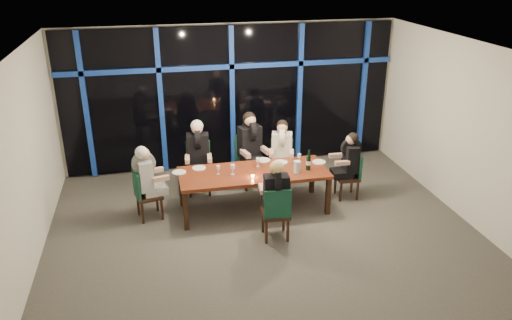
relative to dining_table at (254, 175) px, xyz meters
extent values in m
plane|color=#54504A|center=(0.00, -0.80, -0.68)|extent=(7.00, 7.00, 0.00)
cube|color=silver|center=(0.00, 2.20, 0.82)|extent=(7.00, 0.04, 3.00)
cube|color=silver|center=(0.00, -3.80, 0.82)|extent=(7.00, 0.04, 3.00)
cube|color=silver|center=(-3.50, -0.80, 0.82)|extent=(0.04, 6.00, 3.00)
cube|color=silver|center=(3.50, -0.80, 0.82)|extent=(0.04, 6.00, 3.00)
cube|color=white|center=(0.00, -0.80, 2.32)|extent=(7.00, 6.00, 0.04)
cube|color=black|center=(0.00, 2.14, 0.82)|extent=(6.86, 0.04, 2.94)
cube|color=#14379D|center=(-2.90, 2.09, 0.82)|extent=(0.10, 0.10, 2.94)
cube|color=#14379D|center=(-1.45, 2.09, 0.82)|extent=(0.10, 0.10, 2.94)
cube|color=#14379D|center=(0.00, 2.09, 0.82)|extent=(0.10, 0.10, 2.94)
cube|color=#14379D|center=(1.45, 2.09, 0.82)|extent=(0.10, 0.10, 2.94)
cube|color=#14379D|center=(2.90, 2.09, 0.82)|extent=(0.10, 0.10, 2.94)
cube|color=#14379D|center=(0.00, 2.09, 1.48)|extent=(6.86, 0.10, 0.10)
cube|color=#FF2D14|center=(1.10, 2.45, 1.47)|extent=(0.60, 0.05, 0.35)
cube|color=maroon|center=(0.00, 0.00, 0.04)|extent=(2.60, 1.00, 0.06)
cube|color=black|center=(-1.24, -0.44, -0.34)|extent=(0.08, 0.08, 0.69)
cube|color=black|center=(1.24, -0.44, -0.34)|extent=(0.08, 0.08, 0.69)
cube|color=black|center=(-1.24, 0.44, -0.34)|extent=(0.08, 0.08, 0.69)
cube|color=black|center=(1.24, 0.44, -0.34)|extent=(0.08, 0.08, 0.69)
cube|color=black|center=(-0.87, 0.90, -0.22)|extent=(0.50, 0.50, 0.06)
cube|color=#174C37|center=(-0.85, 1.10, 0.05)|extent=(0.46, 0.09, 0.51)
cube|color=black|center=(-1.06, 0.73, -0.47)|extent=(0.04, 0.04, 0.43)
cube|color=black|center=(-0.70, 0.70, -0.47)|extent=(0.04, 0.04, 0.43)
cube|color=black|center=(-1.03, 1.10, -0.47)|extent=(0.04, 0.04, 0.43)
cube|color=black|center=(-0.67, 1.06, -0.47)|extent=(0.04, 0.04, 0.43)
cube|color=black|center=(0.16, 0.99, -0.21)|extent=(0.57, 0.57, 0.06)
cube|color=#174C37|center=(0.11, 1.19, 0.08)|extent=(0.47, 0.16, 0.53)
cube|color=black|center=(0.02, 0.76, -0.46)|extent=(0.05, 0.05, 0.44)
cube|color=black|center=(0.39, 0.85, -0.46)|extent=(0.05, 0.05, 0.44)
cube|color=black|center=(-0.07, 1.13, -0.46)|extent=(0.05, 0.05, 0.44)
cube|color=black|center=(0.30, 1.22, -0.46)|extent=(0.05, 0.05, 0.44)
cube|color=black|center=(0.73, 0.81, -0.25)|extent=(0.53, 0.53, 0.06)
cube|color=#174C37|center=(0.78, 1.00, 0.01)|extent=(0.43, 0.17, 0.48)
cube|color=black|center=(0.52, 0.70, -0.48)|extent=(0.05, 0.05, 0.40)
cube|color=black|center=(0.85, 0.60, -0.48)|extent=(0.05, 0.05, 0.40)
cube|color=black|center=(0.61, 1.03, -0.48)|extent=(0.05, 0.05, 0.40)
cube|color=black|center=(0.94, 0.93, -0.48)|extent=(0.05, 0.05, 0.40)
cube|color=black|center=(-1.82, 0.11, -0.26)|extent=(0.50, 0.50, 0.06)
cube|color=#174C37|center=(-2.01, 0.07, -0.01)|extent=(0.14, 0.42, 0.47)
cube|color=black|center=(-1.62, -0.02, -0.48)|extent=(0.04, 0.04, 0.39)
cube|color=black|center=(-1.69, 0.31, -0.48)|extent=(0.04, 0.04, 0.39)
cube|color=black|center=(-1.95, -0.09, -0.48)|extent=(0.04, 0.04, 0.39)
cube|color=black|center=(-2.02, 0.24, -0.48)|extent=(0.04, 0.04, 0.39)
cube|color=black|center=(1.81, 0.11, -0.28)|extent=(0.43, 0.43, 0.05)
cube|color=#174C37|center=(1.99, 0.10, -0.03)|extent=(0.07, 0.41, 0.45)
cube|color=black|center=(1.66, 0.28, -0.49)|extent=(0.04, 0.04, 0.38)
cube|color=black|center=(1.64, -0.04, -0.49)|extent=(0.04, 0.04, 0.38)
cube|color=black|center=(1.98, 0.27, -0.49)|extent=(0.04, 0.04, 0.38)
cube|color=black|center=(1.97, -0.06, -0.49)|extent=(0.04, 0.04, 0.38)
cube|color=black|center=(0.14, -0.98, -0.25)|extent=(0.46, 0.46, 0.06)
cube|color=#174C37|center=(0.13, -1.18, 0.01)|extent=(0.43, 0.08, 0.48)
cube|color=black|center=(0.33, -0.83, -0.48)|extent=(0.04, 0.04, 0.40)
cube|color=black|center=(-0.01, -0.80, -0.48)|extent=(0.04, 0.04, 0.40)
cube|color=black|center=(0.30, -1.17, -0.48)|extent=(0.04, 0.04, 0.40)
cube|color=black|center=(-0.04, -1.14, -0.48)|extent=(0.04, 0.04, 0.40)
cube|color=black|center=(-0.88, 0.78, -0.12)|extent=(0.40, 0.46, 0.14)
cube|color=black|center=(-0.86, 0.94, 0.21)|extent=(0.43, 0.28, 0.57)
cylinder|color=black|center=(-0.86, 0.94, 0.44)|extent=(0.14, 0.43, 0.43)
sphere|color=tan|center=(-0.86, 0.92, 0.62)|extent=(0.21, 0.21, 0.21)
sphere|color=silver|center=(-0.86, 0.96, 0.65)|extent=(0.23, 0.23, 0.23)
cube|color=tan|center=(-1.09, 0.71, 0.11)|extent=(0.11, 0.31, 0.08)
cube|color=tan|center=(-0.68, 0.68, 0.11)|extent=(0.11, 0.31, 0.08)
cube|color=black|center=(0.19, 0.87, -0.10)|extent=(0.47, 0.52, 0.15)
cube|color=black|center=(0.15, 1.03, 0.25)|extent=(0.47, 0.35, 0.59)
cylinder|color=black|center=(0.15, 1.03, 0.48)|extent=(0.21, 0.46, 0.44)
sphere|color=tan|center=(0.15, 1.01, 0.67)|extent=(0.22, 0.22, 0.22)
sphere|color=black|center=(0.14, 1.05, 0.70)|extent=(0.24, 0.24, 0.24)
cube|color=tan|center=(0.00, 0.73, 0.11)|extent=(0.16, 0.33, 0.08)
cube|color=tan|center=(0.41, 0.83, 0.11)|extent=(0.16, 0.33, 0.08)
cube|color=silver|center=(0.70, 0.70, -0.16)|extent=(0.44, 0.48, 0.13)
cube|color=silver|center=(0.74, 0.85, 0.16)|extent=(0.43, 0.33, 0.54)
cylinder|color=silver|center=(0.74, 0.85, 0.37)|extent=(0.20, 0.41, 0.40)
sphere|color=tan|center=(0.74, 0.83, 0.54)|extent=(0.20, 0.20, 0.20)
sphere|color=black|center=(0.75, 0.87, 0.57)|extent=(0.22, 0.22, 0.22)
cube|color=tan|center=(0.49, 0.68, 0.11)|extent=(0.15, 0.30, 0.08)
cube|color=tan|center=(0.86, 0.58, 0.11)|extent=(0.15, 0.30, 0.08)
cube|color=black|center=(-1.71, 0.14, -0.16)|extent=(0.46, 0.41, 0.13)
cube|color=black|center=(-1.86, 0.10, 0.15)|extent=(0.30, 0.42, 0.53)
cylinder|color=black|center=(-1.86, 0.10, 0.35)|extent=(0.41, 0.18, 0.39)
sphere|color=tan|center=(-1.84, 0.11, 0.52)|extent=(0.20, 0.20, 0.20)
sphere|color=silver|center=(-1.88, 0.10, 0.55)|extent=(0.22, 0.22, 0.22)
cube|color=tan|center=(-1.60, -0.03, 0.11)|extent=(0.29, 0.13, 0.08)
cube|color=tan|center=(-1.68, 0.34, 0.11)|extent=(0.29, 0.13, 0.08)
cube|color=black|center=(1.70, 0.12, -0.19)|extent=(0.40, 0.34, 0.13)
cube|color=black|center=(1.85, 0.11, 0.11)|extent=(0.23, 0.37, 0.51)
cylinder|color=black|center=(1.85, 0.11, 0.31)|extent=(0.38, 0.11, 0.38)
sphere|color=tan|center=(1.83, 0.11, 0.47)|extent=(0.19, 0.19, 0.19)
sphere|color=black|center=(1.87, 0.11, 0.50)|extent=(0.21, 0.21, 0.21)
cube|color=tan|center=(1.64, 0.30, 0.10)|extent=(0.27, 0.09, 0.07)
cube|color=tan|center=(1.62, -0.06, 0.10)|extent=(0.27, 0.09, 0.07)
cube|color=black|center=(0.15, -0.87, -0.15)|extent=(0.37, 0.43, 0.13)
cube|color=black|center=(0.14, -1.02, 0.16)|extent=(0.40, 0.26, 0.54)
cylinder|color=black|center=(0.14, -1.02, 0.37)|extent=(0.13, 0.41, 0.40)
sphere|color=tan|center=(0.14, -1.00, 0.55)|extent=(0.20, 0.20, 0.20)
sphere|color=tan|center=(0.14, -1.04, 0.58)|extent=(0.22, 0.22, 0.22)
cube|color=tan|center=(0.35, -0.81, 0.11)|extent=(0.10, 0.29, 0.08)
cube|color=tan|center=(-0.03, -0.78, 0.11)|extent=(0.10, 0.29, 0.08)
cylinder|color=white|center=(-0.92, 0.34, 0.08)|extent=(0.24, 0.24, 0.01)
cylinder|color=white|center=(0.29, 0.44, 0.08)|extent=(0.24, 0.24, 0.01)
cylinder|color=white|center=(0.57, 0.28, 0.08)|extent=(0.24, 0.24, 0.01)
cylinder|color=white|center=(-1.28, 0.23, 0.08)|extent=(0.24, 0.24, 0.01)
cylinder|color=white|center=(1.25, 0.14, 0.08)|extent=(0.24, 0.24, 0.01)
cylinder|color=white|center=(0.19, -0.43, 0.08)|extent=(0.24, 0.24, 0.01)
cylinder|color=black|center=(0.96, -0.13, 0.20)|extent=(0.08, 0.08, 0.27)
cylinder|color=black|center=(0.96, -0.13, 0.38)|extent=(0.03, 0.03, 0.10)
cylinder|color=silver|center=(0.96, -0.13, 0.20)|extent=(0.08, 0.08, 0.07)
cylinder|color=silver|center=(0.72, -0.22, 0.18)|extent=(0.12, 0.12, 0.22)
cylinder|color=silver|center=(0.79, -0.22, 0.20)|extent=(0.02, 0.02, 0.15)
cylinder|color=#FF9C4C|center=(-0.06, -0.23, 0.08)|extent=(0.05, 0.05, 0.03)
cylinder|color=silver|center=(-0.38, -0.04, 0.07)|extent=(0.07, 0.07, 0.01)
cylinder|color=silver|center=(-0.38, -0.04, 0.13)|extent=(0.01, 0.01, 0.10)
cylinder|color=silver|center=(-0.38, -0.04, 0.21)|extent=(0.07, 0.07, 0.07)
cylinder|color=silver|center=(0.12, 0.20, 0.07)|extent=(0.06, 0.06, 0.01)
cylinder|color=silver|center=(0.12, 0.20, 0.12)|extent=(0.01, 0.01, 0.09)
cylinder|color=silver|center=(0.12, 0.20, 0.20)|extent=(0.06, 0.06, 0.07)
cylinder|color=silver|center=(0.43, -0.15, 0.07)|extent=(0.07, 0.07, 0.01)
cylinder|color=silver|center=(0.43, -0.15, 0.13)|extent=(0.01, 0.01, 0.11)
cylinder|color=silver|center=(0.43, -0.15, 0.22)|extent=(0.08, 0.08, 0.08)
cylinder|color=silver|center=(-0.62, 0.02, 0.07)|extent=(0.06, 0.06, 0.01)
cylinder|color=silver|center=(-0.62, 0.02, 0.12)|extent=(0.01, 0.01, 0.09)
cylinder|color=silver|center=(-0.62, 0.02, 0.20)|extent=(0.06, 0.06, 0.06)
cylinder|color=silver|center=(0.90, 0.21, 0.07)|extent=(0.06, 0.06, 0.01)
cylinder|color=silver|center=(0.90, 0.21, 0.12)|extent=(0.01, 0.01, 0.09)
cylinder|color=silver|center=(0.90, 0.21, 0.20)|extent=(0.06, 0.06, 0.07)
camera|label=1|loc=(-1.67, -7.77, 3.64)|focal=35.00mm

